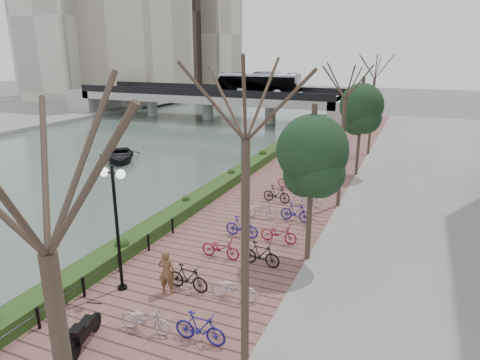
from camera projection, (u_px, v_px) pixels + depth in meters
The scene contains 12 objects.
river_water at pixel (113, 148), 40.93m from camera, with size 30.00×130.00×0.02m, color #465751.
promenade at pixel (279, 193), 27.18m from camera, with size 8.00×75.00×0.50m, color brown.
hedge at pixel (244, 170), 30.49m from camera, with size 1.10×56.00×0.60m, color #1E3714.
chain_fence at pixel (62, 302), 14.30m from camera, with size 0.10×14.10×0.70m.
lamppost at pixel (115, 202), 14.82m from camera, with size 1.02×0.32×4.69m.
motorcycle at pixel (85, 329), 12.67m from camera, with size 0.50×1.59×0.99m, color black, non-canonical shape.
pedestrian at pixel (167, 272), 15.28m from camera, with size 0.61×0.40×1.68m, color brown.
bicycle_parking at pixel (261, 229), 19.88m from camera, with size 2.40×17.32×1.00m.
street_trees at pixel (329, 165), 20.46m from camera, with size 3.20×37.12×6.80m.
bridge at pixel (218, 95), 57.05m from camera, with size 36.00×10.77×6.50m.
boat at pixel (119, 155), 35.98m from camera, with size 3.55×4.97×1.03m, color black.
far_buildings at pixel (132, 13), 82.30m from camera, with size 35.00×38.00×38.00m.
Camera 1 is at (11.74, -7.22, 8.90)m, focal length 32.00 mm.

